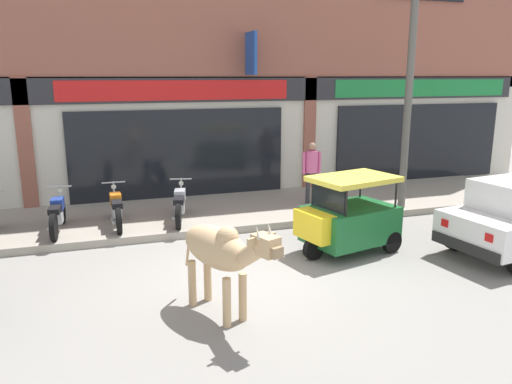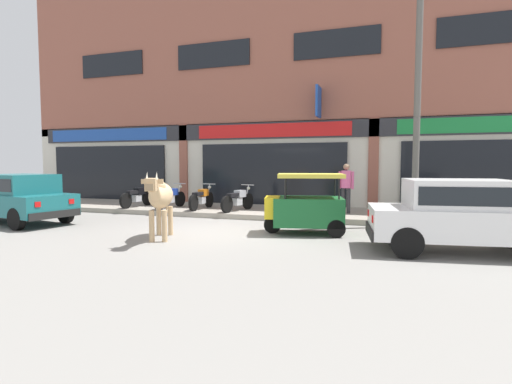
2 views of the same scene
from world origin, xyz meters
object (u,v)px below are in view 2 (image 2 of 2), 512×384
(motorcycle_3, at_px, (238,200))
(utility_pole, at_px, (417,105))
(auto_rickshaw, at_px, (305,208))
(pedestrian, at_px, (346,183))
(cow, at_px, (160,197))
(car_1, at_px, (19,196))
(motorcycle_2, at_px, (202,198))
(motorcycle_1, at_px, (170,197))
(car_0, at_px, (460,212))
(motorcycle_0, at_px, (137,197))

(motorcycle_3, xyz_separation_m, utility_pole, (5.54, -0.56, 2.84))
(auto_rickshaw, height_order, pedestrian, pedestrian)
(cow, relative_size, car_1, 0.53)
(pedestrian, distance_m, utility_pole, 3.20)
(motorcycle_3, height_order, utility_pole, utility_pole)
(motorcycle_2, bearing_deg, motorcycle_1, -176.82)
(car_0, xyz_separation_m, motorcycle_0, (-10.21, 3.78, -0.26))
(motorcycle_0, bearing_deg, motorcycle_2, 2.39)
(motorcycle_1, bearing_deg, motorcycle_3, -0.43)
(motorcycle_1, bearing_deg, cow, -61.58)
(motorcycle_0, bearing_deg, auto_rickshaw, -20.91)
(motorcycle_1, distance_m, motorcycle_2, 1.22)
(motorcycle_0, height_order, utility_pole, utility_pole)
(motorcycle_3, bearing_deg, auto_rickshaw, -42.69)
(car_0, relative_size, pedestrian, 2.35)
(motorcycle_1, bearing_deg, car_1, -127.63)
(cow, xyz_separation_m, car_0, (6.41, 0.67, -0.19))
(car_0, distance_m, motorcycle_2, 8.56)
(motorcycle_2, height_order, utility_pole, utility_pole)
(motorcycle_3, xyz_separation_m, pedestrian, (3.53, 0.55, 0.60))
(car_0, xyz_separation_m, car_1, (-11.70, 0.11, 0.00))
(motorcycle_1, bearing_deg, motorcycle_2, 3.18)
(utility_pole, bearing_deg, car_0, -78.20)
(cow, distance_m, car_0, 6.45)
(car_0, height_order, motorcycle_0, car_0)
(car_1, relative_size, auto_rickshaw, 1.78)
(motorcycle_1, height_order, utility_pole, utility_pole)
(car_0, relative_size, car_1, 0.99)
(car_1, xyz_separation_m, motorcycle_3, (5.48, 3.69, -0.26))
(car_1, relative_size, motorcycle_1, 2.10)
(motorcycle_0, xyz_separation_m, pedestrian, (7.52, 0.57, 0.60))
(car_0, height_order, motorcycle_1, car_0)
(auto_rickshaw, bearing_deg, motorcycle_1, 154.13)
(car_1, distance_m, motorcycle_3, 6.62)
(motorcycle_3, distance_m, pedestrian, 3.62)
(car_1, xyz_separation_m, pedestrian, (9.02, 4.24, 0.34))
(auto_rickshaw, xyz_separation_m, motorcycle_3, (-2.86, 2.64, -0.11))
(car_0, distance_m, auto_rickshaw, 3.56)
(car_1, xyz_separation_m, motorcycle_1, (2.86, 3.71, -0.26))
(car_0, bearing_deg, motorcycle_1, 156.62)
(cow, distance_m, motorcycle_0, 5.87)
(cow, xyz_separation_m, auto_rickshaw, (3.05, 1.83, -0.35))
(cow, height_order, motorcycle_0, cow)
(car_0, bearing_deg, cow, -174.02)
(cow, bearing_deg, motorcycle_3, 87.57)
(car_0, height_order, auto_rickshaw, auto_rickshaw)
(cow, distance_m, motorcycle_1, 5.13)
(cow, distance_m, pedestrian, 6.25)
(car_0, height_order, motorcycle_2, car_0)
(motorcycle_2, bearing_deg, pedestrian, 5.30)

